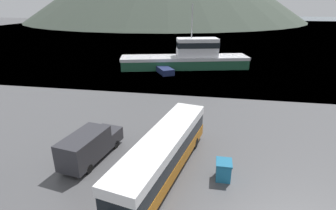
% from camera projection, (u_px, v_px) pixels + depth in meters
% --- Properties ---
extents(water_surface, '(240.00, 240.00, 0.00)m').
position_uv_depth(water_surface, '(215.00, 26.00, 145.60)').
color(water_surface, slate).
rests_on(water_surface, ground).
extents(tour_bus, '(5.10, 13.20, 3.21)m').
position_uv_depth(tour_bus, '(164.00, 152.00, 19.00)').
color(tour_bus, '#B26614').
rests_on(tour_bus, ground).
extents(delivery_van, '(3.21, 6.57, 2.49)m').
position_uv_depth(delivery_van, '(90.00, 145.00, 20.96)').
color(delivery_van, '#2D2D33').
rests_on(delivery_van, ground).
extents(fishing_boat, '(24.94, 10.84, 11.81)m').
position_uv_depth(fishing_boat, '(188.00, 57.00, 50.82)').
color(fishing_boat, '#1E5138').
rests_on(fishing_boat, water_surface).
extents(storage_bin, '(1.13, 1.29, 1.43)m').
position_uv_depth(storage_bin, '(223.00, 170.00, 18.83)').
color(storage_bin, teal).
rests_on(storage_bin, ground).
extents(small_boat, '(5.58, 7.48, 1.05)m').
position_uv_depth(small_boat, '(162.00, 69.00, 48.61)').
color(small_boat, '#19234C').
rests_on(small_boat, water_surface).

